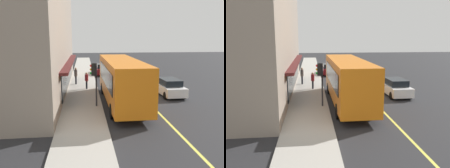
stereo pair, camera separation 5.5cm
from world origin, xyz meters
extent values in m
plane|color=#28282B|center=(0.00, 0.00, 0.00)|extent=(120.00, 120.00, 0.00)
cube|color=#B2ADA3|center=(0.00, 5.29, 0.07)|extent=(80.00, 2.95, 0.15)
cube|color=#D8D14C|center=(0.00, 0.00, 0.00)|extent=(36.00, 0.16, 0.01)
cube|color=gray|center=(3.74, 12.36, 5.20)|extent=(23.40, 11.19, 10.41)
cube|color=#4C1919|center=(3.74, 6.51, 2.80)|extent=(16.38, 0.70, 0.20)
cube|color=black|center=(3.74, 6.73, 1.50)|extent=(14.04, 0.08, 2.00)
cube|color=orange|center=(-1.87, 2.26, 2.00)|extent=(11.02, 2.61, 3.00)
cube|color=black|center=(3.58, 2.31, 2.36)|extent=(0.14, 2.10, 1.80)
cube|color=black|center=(-2.18, 3.52, 2.36)|extent=(8.80, 0.15, 1.32)
cube|color=black|center=(-2.16, 0.98, 2.36)|extent=(8.80, 0.15, 1.32)
cube|color=#0CF259|center=(3.65, 2.31, 3.25)|extent=(0.10, 1.90, 0.36)
cube|color=#2D2D33|center=(3.68, 2.31, 0.75)|extent=(0.18, 2.40, 0.40)
cylinder|color=black|center=(1.64, 3.42, 0.50)|extent=(1.00, 0.31, 1.00)
cylinder|color=black|center=(1.66, 1.16, 0.50)|extent=(1.00, 0.31, 1.00)
cylinder|color=black|center=(-5.40, 3.35, 0.50)|extent=(1.00, 0.31, 1.00)
cylinder|color=black|center=(-5.38, 1.09, 0.50)|extent=(1.00, 0.31, 1.00)
cylinder|color=#2D2D33|center=(-2.83, 4.25, 1.75)|extent=(0.12, 0.12, 3.20)
cube|color=black|center=(-2.83, 4.45, 2.90)|extent=(0.30, 0.30, 0.90)
sphere|color=red|center=(-2.83, 4.62, 3.17)|extent=(0.18, 0.18, 0.18)
sphere|color=orange|center=(-2.83, 4.62, 2.90)|extent=(0.18, 0.18, 0.18)
sphere|color=green|center=(-2.83, 4.62, 2.63)|extent=(0.18, 0.18, 0.18)
cube|color=maroon|center=(13.48, 2.61, 0.60)|extent=(4.35, 1.94, 0.75)
cube|color=black|center=(13.33, 2.60, 1.25)|extent=(2.45, 1.59, 0.55)
cylinder|color=black|center=(14.87, 3.47, 0.32)|extent=(0.65, 0.24, 0.64)
cylinder|color=black|center=(14.93, 1.83, 0.32)|extent=(0.65, 0.24, 0.64)
cylinder|color=black|center=(12.04, 3.38, 0.32)|extent=(0.65, 0.24, 0.64)
cylinder|color=black|center=(12.09, 1.74, 0.32)|extent=(0.65, 0.24, 0.64)
cube|color=white|center=(0.47, -2.48, 0.60)|extent=(4.34, 1.91, 0.75)
cube|color=black|center=(0.32, -2.48, 1.25)|extent=(2.45, 1.57, 0.55)
cylinder|color=black|center=(1.86, -1.62, 0.32)|extent=(0.65, 0.24, 0.64)
cylinder|color=black|center=(1.91, -3.26, 0.32)|extent=(0.65, 0.24, 0.64)
cylinder|color=black|center=(-0.97, -1.70, 0.32)|extent=(0.65, 0.24, 0.64)
cylinder|color=black|center=(-0.93, -3.34, 0.32)|extent=(0.65, 0.24, 0.64)
cylinder|color=black|center=(3.39, 4.90, 0.54)|extent=(0.18, 0.18, 0.79)
cylinder|color=maroon|center=(3.39, 4.90, 1.25)|extent=(0.34, 0.34, 0.63)
sphere|color=tan|center=(3.39, 4.90, 1.68)|extent=(0.22, 0.22, 0.22)
cylinder|color=black|center=(5.88, 6.02, 0.59)|extent=(0.18, 0.18, 0.88)
cylinder|color=#594C47|center=(5.88, 6.02, 1.38)|extent=(0.34, 0.34, 0.70)
sphere|color=tan|center=(5.88, 6.02, 1.85)|extent=(0.25, 0.25, 0.25)
camera|label=1|loc=(-20.39, 5.10, 5.24)|focal=39.07mm
camera|label=2|loc=(-20.39, 5.04, 5.24)|focal=39.07mm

